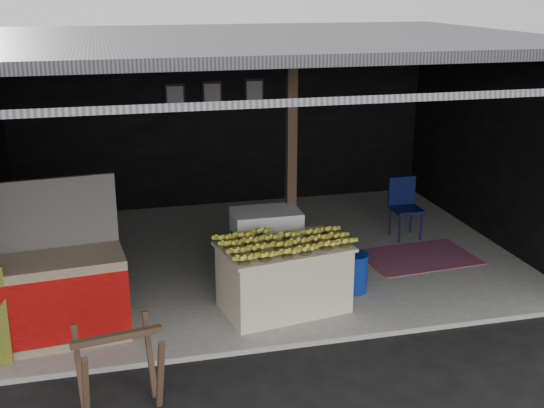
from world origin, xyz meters
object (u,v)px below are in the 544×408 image
object	(u,v)px
white_crate	(266,246)
neighbor_stall	(46,295)
water_barrel	(355,274)
banana_table	(284,277)
sawhorse	(119,363)
plastic_chair	(404,202)

from	to	relation	value
white_crate	neighbor_stall	bearing A→B (deg)	-160.00
water_barrel	white_crate	bearing A→B (deg)	147.95
banana_table	white_crate	xyz separation A→B (m)	(-0.00, 0.84, 0.07)
neighbor_stall	sawhorse	bearing A→B (deg)	-69.79
banana_table	plastic_chair	size ratio (longest dim) A/B	1.75
plastic_chair	neighbor_stall	bearing A→B (deg)	-158.91
white_crate	sawhorse	size ratio (longest dim) A/B	1.17
banana_table	sawhorse	distance (m)	2.40
sawhorse	neighbor_stall	bearing A→B (deg)	106.30
white_crate	plastic_chair	size ratio (longest dim) A/B	1.04
plastic_chair	water_barrel	bearing A→B (deg)	-130.68
sawhorse	white_crate	bearing A→B (deg)	41.70
banana_table	water_barrel	xyz separation A→B (m)	(0.95, 0.24, -0.17)
neighbor_stall	banana_table	bearing A→B (deg)	-3.78
neighbor_stall	sawhorse	size ratio (longest dim) A/B	2.13
white_crate	water_barrel	bearing A→B (deg)	-31.76
neighbor_stall	plastic_chair	world-z (taller)	neighbor_stall
water_barrel	plastic_chair	bearing A→B (deg)	50.22
white_crate	water_barrel	distance (m)	1.15
white_crate	plastic_chair	distance (m)	2.57
neighbor_stall	plastic_chair	size ratio (longest dim) A/B	1.89
banana_table	white_crate	size ratio (longest dim) A/B	1.69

